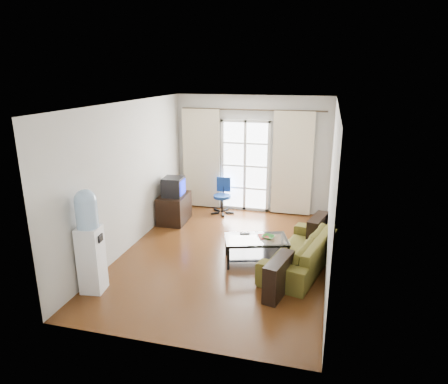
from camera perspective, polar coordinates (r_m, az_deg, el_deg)
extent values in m
plane|color=#573114|center=(7.35, -0.03, -8.95)|extent=(5.20, 5.20, 0.00)
plane|color=white|center=(6.64, -0.03, 12.54)|extent=(5.20, 5.20, 0.00)
cube|color=beige|center=(9.34, 4.02, 5.39)|extent=(3.60, 0.02, 2.70)
cube|color=beige|center=(4.55, -8.39, -7.33)|extent=(3.60, 0.02, 2.70)
cube|color=beige|center=(7.51, -13.44, 2.13)|extent=(0.02, 5.20, 2.70)
cube|color=beige|center=(6.67, 15.12, 0.15)|extent=(0.02, 5.20, 2.70)
cube|color=white|center=(9.39, 3.03, 3.75)|extent=(1.01, 0.02, 2.04)
cube|color=white|center=(9.37, 3.01, 3.72)|extent=(1.16, 0.06, 2.15)
cylinder|color=#4C3F2D|center=(9.10, 4.03, 11.64)|extent=(3.30, 0.04, 0.04)
cube|color=beige|center=(9.55, -3.25, 4.73)|extent=(0.90, 0.07, 2.35)
cube|color=beige|center=(9.13, 9.73, 3.96)|extent=(0.90, 0.07, 2.35)
cube|color=gray|center=(9.39, 8.57, -1.13)|extent=(0.64, 0.12, 0.64)
imported|color=olive|center=(6.95, 10.85, -8.22)|extent=(2.37, 1.73, 0.58)
cube|color=silver|center=(6.96, 4.67, -6.69)|extent=(1.20, 0.90, 0.01)
cube|color=black|center=(7.08, 4.61, -8.88)|extent=(1.13, 0.83, 0.01)
cube|color=black|center=(6.75, 0.62, -9.39)|extent=(0.05, 0.05, 0.43)
cube|color=black|center=(6.88, 9.14, -9.09)|extent=(0.05, 0.05, 0.43)
cube|color=black|center=(7.25, 0.35, -7.47)|extent=(0.05, 0.05, 0.43)
cube|color=black|center=(7.37, 8.27, -7.23)|extent=(0.05, 0.05, 0.43)
imported|color=#2E7E3A|center=(6.96, 6.34, -6.44)|extent=(0.32, 0.32, 0.05)
imported|color=red|center=(7.00, 4.96, -6.40)|extent=(0.33, 0.35, 0.02)
cube|color=black|center=(7.12, 2.98, -5.93)|extent=(0.18, 0.10, 0.02)
cube|color=black|center=(8.87, -7.12, -2.32)|extent=(0.59, 0.86, 0.61)
cube|color=black|center=(8.67, -7.24, 0.76)|extent=(0.44, 0.47, 0.41)
cube|color=#0C19E5|center=(8.60, -5.92, 0.69)|extent=(0.04, 0.36, 0.30)
cube|color=black|center=(8.72, -8.36, 0.82)|extent=(0.14, 0.31, 0.27)
cylinder|color=black|center=(9.34, -0.27, -1.83)|extent=(0.05, 0.05, 0.42)
cylinder|color=navy|center=(9.28, -0.27, -0.65)|extent=(0.40, 0.40, 0.06)
cube|color=navy|center=(9.38, -0.04, 1.11)|extent=(0.33, 0.06, 0.35)
cube|color=white|center=(6.34, -18.40, -9.12)|extent=(0.36, 0.36, 1.03)
cylinder|color=#9BC3F0|center=(6.07, -19.02, -2.97)|extent=(0.31, 0.31, 0.41)
sphere|color=#9BC3F0|center=(6.01, -19.21, -1.12)|extent=(0.31, 0.31, 0.31)
cube|color=black|center=(6.13, -17.32, -6.31)|extent=(0.06, 0.13, 0.11)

